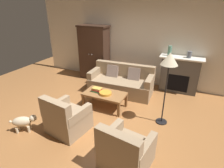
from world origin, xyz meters
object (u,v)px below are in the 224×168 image
mantel_vase_slate (189,55)px  armchair_near_right (125,152)px  fruit_bowl (105,93)px  mantel_vase_jade (170,51)px  couch (121,83)px  book_stack (97,90)px  armoire (94,53)px  armchair_near_left (67,119)px  fireplace (179,74)px  coffee_table (105,95)px  floor_lamp (169,63)px  dog (24,121)px

mantel_vase_slate → armchair_near_right: 3.59m
fruit_bowl → mantel_vase_jade: 2.38m
couch → armchair_near_right: bearing=-66.8°
book_stack → mantel_vase_jade: bearing=50.3°
armoire → armchair_near_left: bearing=-71.7°
book_stack → armchair_near_right: 2.14m
fireplace → armoire: 2.98m
armoire → couch: size_ratio=0.97×
coffee_table → armchair_near_right: bearing=-53.3°
fruit_bowl → floor_lamp: size_ratio=0.19×
armoire → mantel_vase_slate: bearing=1.1°
fruit_bowl → mantel_vase_jade: mantel_vase_jade is taller
armoire → couch: bearing=-28.4°
floor_lamp → fruit_bowl: bearing=179.7°
fireplace → armoire: (-2.95, -0.08, 0.38)m
armoire → fruit_bowl: size_ratio=5.96×
mantel_vase_slate → armchair_near_left: 3.83m
mantel_vase_slate → armoire: bearing=-178.9°
armchair_near_left → floor_lamp: 2.45m
fireplace → couch: 1.81m
armoire → floor_lamp: 3.38m
coffee_table → mantel_vase_jade: bearing=54.8°
armchair_near_right → couch: bearing=113.2°
armchair_near_left → floor_lamp: (1.82, 1.18, 1.14)m
fruit_bowl → mantel_vase_slate: size_ratio=1.66×
mantel_vase_slate → floor_lamp: bearing=-99.6°
book_stack → mantel_vase_jade: (1.51, 1.82, 0.79)m
book_stack → floor_lamp: 2.01m
armoire → book_stack: armoire is taller
floor_lamp → couch: bearing=143.6°
couch → book_stack: bearing=-106.0°
armoire → floor_lamp: size_ratio=1.12×
mantel_vase_slate → dog: mantel_vase_slate is taller
mantel_vase_jade → floor_lamp: size_ratio=0.18×
dog → mantel_vase_jade: bearing=54.7°
floor_lamp → fireplace: bearing=85.9°
book_stack → fruit_bowl: bearing=-8.1°
couch → armchair_near_left: (-0.36, -2.26, -0.00)m
armoire → book_stack: (1.06, -1.76, -0.47)m
fruit_bowl → fireplace: bearing=49.4°
book_stack → floor_lamp: size_ratio=0.16×
fireplace → mantel_vase_slate: (0.18, -0.02, 0.65)m
couch → dog: bearing=-114.7°
coffee_table → dog: (-1.15, -1.62, -0.12)m
coffee_table → floor_lamp: floor_lamp is taller
armchair_near_right → floor_lamp: 1.95m
mantel_vase_slate → armchair_near_right: mantel_vase_slate is taller
coffee_table → armchair_near_left: size_ratio=1.25×
mantel_vase_jade → armoire: bearing=-178.7°
mantel_vase_jade → dog: mantel_vase_jade is taller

